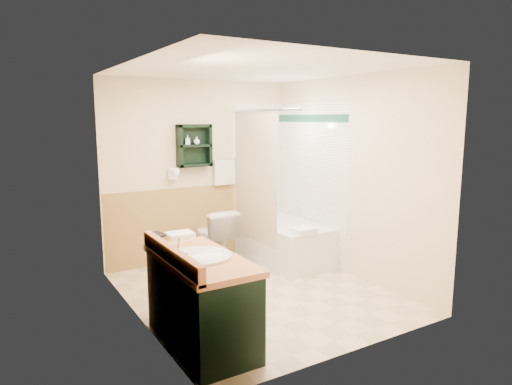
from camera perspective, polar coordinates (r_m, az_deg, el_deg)
The scene contains 25 objects.
floor at distance 5.15m, azimuth 0.10°, elevation -12.41°, with size 3.00×3.00×0.00m, color beige.
back_wall at distance 6.18m, azimuth -7.22°, elevation 2.67°, with size 2.60×0.04×2.40m, color #F7E3C1.
left_wall at distance 4.31m, azimuth -15.08°, elevation -0.44°, with size 0.04×3.00×2.40m, color #F7E3C1.
right_wall at distance 5.63m, azimuth 11.69°, elevation 1.91°, with size 0.04×3.00×2.40m, color #F7E3C1.
ceiling at distance 4.81m, azimuth 0.11°, elevation 15.44°, with size 2.60×3.00×0.04m, color white.
wainscot_left at distance 4.49m, azimuth -14.27°, elevation -9.24°, with size 2.98×2.98×1.00m, color tan, non-canonical shape.
wainscot_back at distance 6.26m, azimuth -6.96°, elevation -3.73°, with size 2.58×2.58×1.00m, color tan, non-canonical shape.
mirror_frame at distance 3.77m, azimuth -12.21°, elevation 2.91°, with size 1.30×1.30×1.00m, color brown, non-canonical shape.
mirror_glass at distance 3.77m, azimuth -12.14°, elevation 2.91°, with size 1.20×1.20×0.90m, color white, non-canonical shape.
tile_right at distance 6.19m, azimuth 6.67°, elevation 1.30°, with size 1.50×1.50×2.10m, color white, non-canonical shape.
tile_back at distance 6.63m, azimuth 1.09°, elevation 1.90°, with size 0.95×0.95×2.10m, color white, non-canonical shape.
tile_accent at distance 6.12m, azimuth 6.75°, elevation 9.19°, with size 1.50×1.50×0.10m, color #154B35, non-canonical shape.
wall_shelf at distance 6.00m, azimuth -7.72°, elevation 5.83°, with size 0.45×0.15×0.55m, color black.
hair_dryer at distance 5.94m, azimuth -10.39°, elevation 2.34°, with size 0.10×0.24×0.18m, color white, non-canonical shape.
towel_bar at distance 6.25m, azimuth -4.04°, elevation 4.18°, with size 0.40×0.06×0.40m, color white, non-canonical shape.
curtain_rod at distance 5.70m, azimuth 0.78°, elevation 10.26°, with size 0.03×0.03×1.60m, color silver.
shower_curtain at distance 5.90m, azimuth -0.14°, elevation 1.95°, with size 1.05×1.05×1.70m, color #BEB38F, non-canonical shape.
vanity at distance 3.97m, azimuth -6.86°, elevation -13.30°, with size 0.59×1.21×0.77m, color black.
bathtub at distance 6.24m, azimuth 3.27°, elevation -5.99°, with size 0.78×1.50×0.52m, color silver.
toilet at distance 6.01m, azimuth -5.30°, elevation -5.58°, with size 0.42×0.75×0.73m, color silver.
counter_towel at distance 4.50m, azimuth -9.50°, elevation -5.19°, with size 0.25×0.20×0.04m, color white.
vanity_book at distance 4.49m, azimuth -13.22°, elevation -4.16°, with size 0.16×0.02×0.22m, color black.
tub_towel at distance 5.57m, azimuth 5.94°, elevation -4.76°, with size 0.26×0.22×0.07m, color white.
soap_bottle_a at distance 5.96m, azimuth -8.52°, elevation 6.20°, with size 0.05×0.12×0.06m, color silver.
soap_bottle_b at distance 6.01m, azimuth -7.42°, elevation 6.36°, with size 0.08×0.10×0.08m, color silver.
Camera 1 is at (-2.48, -4.09, 1.91)m, focal length 32.00 mm.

